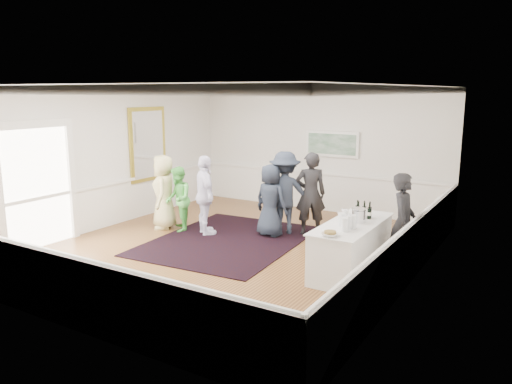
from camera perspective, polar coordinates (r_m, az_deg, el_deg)
The scene contains 23 objects.
floor at distance 10.10m, azimuth -2.50°, elevation -6.49°, with size 8.00×8.00×0.00m, color brown.
ceiling at distance 9.61m, azimuth -2.67°, elevation 11.97°, with size 7.00×8.00×0.02m, color white.
wall_left at distance 12.02m, azimuth -16.63°, elevation 3.76°, with size 0.02×8.00×3.20m, color white.
wall_right at distance 8.33m, azimuth 17.85°, elevation 0.44°, with size 0.02×8.00×3.20m, color white.
wall_back at distance 13.21m, azimuth 7.14°, elevation 4.81°, with size 7.00×0.02×3.20m, color white.
wall_front at distance 6.84m, azimuth -21.57°, elevation -2.14°, with size 7.00×0.02×3.20m, color white.
wainscoting at distance 9.96m, azimuth -2.53°, elevation -3.75°, with size 7.00×8.00×1.00m, color white, non-canonical shape.
mirror at distance 12.86m, azimuth -12.24°, elevation 5.35°, with size 0.05×1.25×1.85m.
doorway at distance 10.83m, azimuth -23.80°, elevation 1.48°, with size 0.10×1.78×2.56m.
landscape_painting at distance 12.98m, azimuth 8.68°, elevation 5.45°, with size 1.44×0.06×0.66m.
area_rug at distance 10.63m, azimuth -3.20°, elevation -5.54°, with size 2.87×3.76×0.02m, color black.
serving_table at distance 8.89m, azimuth 10.85°, elevation -6.23°, with size 0.83×2.17×0.88m.
bartender at distance 9.03m, azimuth 16.45°, elevation -3.39°, with size 0.64×0.42×1.75m, color black.
guest_tan at distance 11.60m, azimuth -10.48°, elevation 0.02°, with size 0.83×0.54×1.70m, color #C7BB7C.
guest_green at distance 11.33m, azimuth -8.90°, elevation -0.81°, with size 0.71×0.55×1.46m, color #58C950.
guest_lilac at distance 10.93m, azimuth -5.84°, elevation -0.40°, with size 1.03×0.43×1.75m, color silver.
guest_dark_a at distance 10.96m, azimuth 3.30°, elevation -0.11°, with size 1.18×0.68×1.83m, color #1D2431.
guest_dark_b at distance 10.92m, azimuth 6.25°, elevation -0.20°, with size 0.67×0.44×1.83m, color black.
guest_navy at distance 10.79m, azimuth 1.66°, elevation -0.96°, with size 0.77×0.50×1.58m, color #1D2431.
wine_bottles at distance 9.16m, azimuth 12.23°, elevation -1.92°, with size 0.33×0.20×0.31m.
juice_pitchers at distance 8.45m, azimuth 10.31°, elevation -3.21°, with size 0.36×0.64×0.24m.
ice_bucket at distance 8.82m, azimuth 11.69°, elevation -2.67°, with size 0.26×0.26×0.24m, color silver.
nut_bowl at distance 7.94m, azimuth 8.47°, elevation -4.72°, with size 0.27×0.27×0.08m.
Camera 1 is at (5.36, -7.98, 3.12)m, focal length 35.00 mm.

